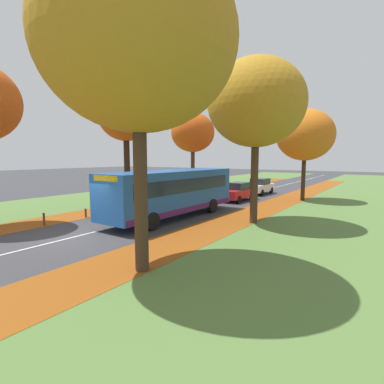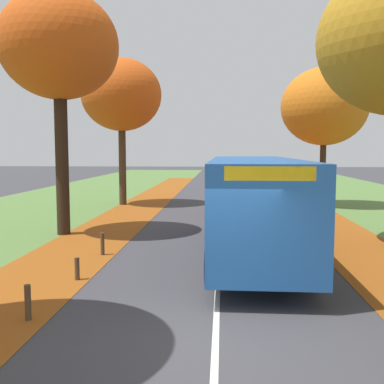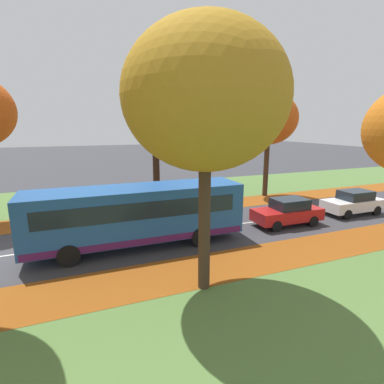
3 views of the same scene
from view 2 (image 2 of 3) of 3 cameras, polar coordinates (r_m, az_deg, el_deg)
ground_plane at (r=8.15m, az=3.01°, el=-18.16°), size 160.00×160.00×0.00m
grass_verge_left at (r=29.18m, az=-14.71°, el=-1.20°), size 12.00×90.00×0.01m
leaf_litter_left at (r=22.22m, az=-8.37°, el=-3.08°), size 2.80×60.00×0.00m
grass_verge_right at (r=29.12m, az=22.09°, el=-1.43°), size 12.00×90.00×0.01m
leaf_litter_right at (r=22.18m, az=15.59°, el=-3.24°), size 2.80×60.00×0.00m
road_centre_line at (r=27.66m, az=3.66°, el=-1.39°), size 0.12×80.00×0.01m
tree_left_near at (r=18.22m, az=-16.54°, el=17.20°), size 4.43×4.43×9.12m
tree_left_mid at (r=27.04m, az=-8.95°, el=12.03°), size 4.67×4.67×8.55m
tree_right_mid at (r=27.05m, az=16.46°, el=10.34°), size 4.90×4.90×7.92m
bollard_second at (r=9.34m, az=-20.12°, el=-13.07°), size 0.12×0.12×0.70m
bollard_third at (r=11.73m, az=-14.39°, el=-9.43°), size 0.12×0.12×0.58m
bollard_fourth at (r=14.24m, az=-11.30°, el=-6.50°), size 0.12×0.12×0.70m
bus at (r=13.97m, az=7.77°, el=-1.05°), size 2.73×10.42×2.98m
car_red_lead at (r=23.04m, az=6.61°, el=-0.75°), size 1.84×4.23×1.62m
car_white_following at (r=28.64m, az=5.66°, el=0.46°), size 1.83×4.22×1.62m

